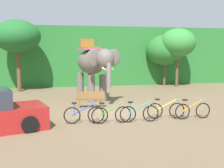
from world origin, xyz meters
TOP-DOWN VIEW (x-y plane):
  - ground_plane at (0.00, 0.00)m, footprint 80.00×80.00m
  - foliage_hedge at (0.00, 13.08)m, footprint 36.00×6.00m
  - tree_left at (-5.67, 8.20)m, footprint 3.36×3.36m
  - tree_far_right at (6.29, 9.37)m, footprint 3.26×3.26m
  - tree_right at (7.00, 8.39)m, footprint 2.94×2.94m
  - elephant at (-0.74, 3.61)m, footprint 2.58×4.24m
  - bike_blue at (-1.88, -1.72)m, footprint 1.71×0.52m
  - bike_green at (-0.75, -1.93)m, footprint 1.71×0.52m
  - bike_teal at (0.47, -1.95)m, footprint 1.71×0.52m
  - bike_yellow at (1.83, -1.59)m, footprint 1.70×0.52m
  - bike_orange at (2.98, -1.92)m, footprint 1.71×0.52m
  - wooden_bench at (-1.21, 1.40)m, footprint 1.54×0.57m

SIDE VIEW (x-z plane):
  - ground_plane at x=0.00m, z-range 0.00..0.00m
  - bike_blue at x=-1.88m, z-range -0.07..0.85m
  - bike_green at x=-0.75m, z-range -0.07..0.85m
  - bike_teal at x=0.47m, z-range -0.07..0.85m
  - bike_yellow at x=1.83m, z-range -0.07..0.85m
  - bike_orange at x=2.98m, z-range -0.07..0.85m
  - wooden_bench at x=-1.21m, z-range 0.03..0.92m
  - elephant at x=-0.74m, z-range 0.31..4.09m
  - foliage_hedge at x=0.00m, z-range 0.00..5.08m
  - tree_far_right at x=6.29m, z-range 0.87..5.26m
  - tree_right at x=7.00m, z-range 1.23..6.09m
  - tree_left at x=-5.67m, z-range 1.42..6.69m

